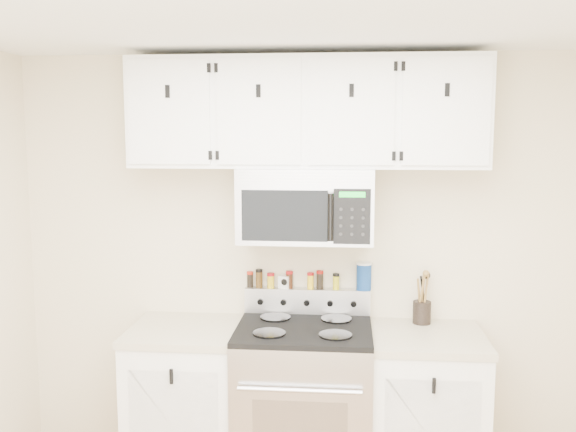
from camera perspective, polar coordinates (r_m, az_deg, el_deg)
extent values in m
cube|color=beige|center=(3.91, 1.76, -4.20)|extent=(3.50, 0.01, 2.50)
cube|color=#B7B7BA|center=(3.85, 1.41, -16.79)|extent=(0.76, 0.65, 0.92)
cube|color=black|center=(3.68, 1.44, -10.03)|extent=(0.76, 0.65, 0.03)
cube|color=#B7B7BA|center=(3.93, 1.72, -7.52)|extent=(0.76, 0.08, 0.15)
cylinder|color=black|center=(3.55, -1.68, -10.38)|extent=(0.18, 0.18, 0.01)
cylinder|color=black|center=(3.52, 4.25, -10.52)|extent=(0.18, 0.18, 0.01)
cylinder|color=black|center=(3.83, -1.13, -9.00)|extent=(0.18, 0.18, 0.01)
cylinder|color=black|center=(3.81, 4.33, -9.11)|extent=(0.18, 0.18, 0.01)
cube|color=white|center=(3.98, -8.95, -16.34)|extent=(0.62, 0.60, 0.88)
cube|color=#BEB191|center=(3.82, -9.09, -10.01)|extent=(0.64, 0.62, 0.04)
cube|color=white|center=(3.90, 12.07, -16.94)|extent=(0.62, 0.60, 0.88)
cube|color=#BEB191|center=(3.73, 12.27, -10.50)|extent=(0.64, 0.62, 0.04)
cube|color=#9E9EA3|center=(3.66, 1.61, 1.03)|extent=(0.76, 0.38, 0.42)
cube|color=#B7B7BA|center=(3.45, 1.42, 3.46)|extent=(0.73, 0.01, 0.08)
cube|color=black|center=(3.48, -0.31, 0.02)|extent=(0.47, 0.01, 0.28)
cube|color=black|center=(3.47, 5.71, -0.05)|extent=(0.20, 0.01, 0.30)
cylinder|color=black|center=(3.43, 3.80, -0.11)|extent=(0.03, 0.03, 0.26)
cube|color=white|center=(3.67, 1.67, 9.17)|extent=(2.00, 0.33, 0.62)
cube|color=white|center=(3.62, -10.58, 9.07)|extent=(0.46, 0.01, 0.57)
cube|color=black|center=(3.62, -10.66, 10.84)|extent=(0.02, 0.01, 0.07)
cube|color=white|center=(3.52, -2.63, 9.23)|extent=(0.46, 0.01, 0.57)
cube|color=black|center=(3.52, -2.65, 11.05)|extent=(0.03, 0.01, 0.07)
cube|color=white|center=(3.49, 5.65, 9.22)|extent=(0.46, 0.01, 0.57)
cube|color=black|center=(3.49, 5.67, 11.06)|extent=(0.03, 0.01, 0.07)
cube|color=white|center=(3.53, 13.90, 9.02)|extent=(0.46, 0.01, 0.57)
cube|color=black|center=(3.52, 13.98, 10.83)|extent=(0.02, 0.01, 0.07)
cylinder|color=black|center=(3.90, 11.81, -8.39)|extent=(0.11, 0.11, 0.13)
cylinder|color=brown|center=(3.87, 11.85, -6.95)|extent=(0.01, 0.01, 0.25)
cylinder|color=brown|center=(3.86, 12.13, -6.85)|extent=(0.01, 0.01, 0.26)
cylinder|color=brown|center=(3.88, 11.57, -7.04)|extent=(0.01, 0.01, 0.23)
cylinder|color=black|center=(3.89, 11.95, -6.95)|extent=(0.01, 0.01, 0.24)
cylinder|color=brown|center=(3.85, 11.75, -6.95)|extent=(0.01, 0.01, 0.26)
cube|color=white|center=(3.91, -0.29, -5.87)|extent=(0.08, 0.08, 0.08)
cylinder|color=navy|center=(3.88, 6.76, -5.41)|extent=(0.09, 0.09, 0.16)
cylinder|color=white|center=(3.87, 6.78, -4.21)|extent=(0.09, 0.09, 0.01)
cylinder|color=black|center=(3.93, -3.40, -5.76)|extent=(0.04, 0.04, 0.08)
cylinder|color=#AF1E0D|center=(3.92, -3.40, -5.07)|extent=(0.04, 0.04, 0.02)
cylinder|color=#452E10|center=(3.92, -2.58, -5.68)|extent=(0.04, 0.04, 0.10)
cylinder|color=black|center=(3.91, -2.58, -4.87)|extent=(0.04, 0.04, 0.02)
cylinder|color=gold|center=(3.92, -1.55, -5.86)|extent=(0.04, 0.04, 0.07)
cylinder|color=#A30C14|center=(3.91, -1.55, -5.22)|extent=(0.04, 0.04, 0.02)
cylinder|color=#381B0D|center=(3.90, 0.12, -5.79)|extent=(0.04, 0.04, 0.09)
cylinder|color=#A50C10|center=(3.89, 0.12, -5.04)|extent=(0.04, 0.04, 0.02)
cylinder|color=yellow|center=(3.90, 2.01, -5.88)|extent=(0.04, 0.04, 0.08)
cylinder|color=#A40C0F|center=(3.89, 2.01, -5.17)|extent=(0.04, 0.04, 0.02)
cylinder|color=black|center=(3.89, 2.85, -5.80)|extent=(0.04, 0.04, 0.10)
cylinder|color=#9F120C|center=(3.88, 2.85, -5.00)|extent=(0.04, 0.04, 0.02)
cylinder|color=gold|center=(3.89, 4.29, -5.93)|extent=(0.04, 0.04, 0.08)
cylinder|color=black|center=(3.88, 4.30, -5.23)|extent=(0.04, 0.04, 0.02)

